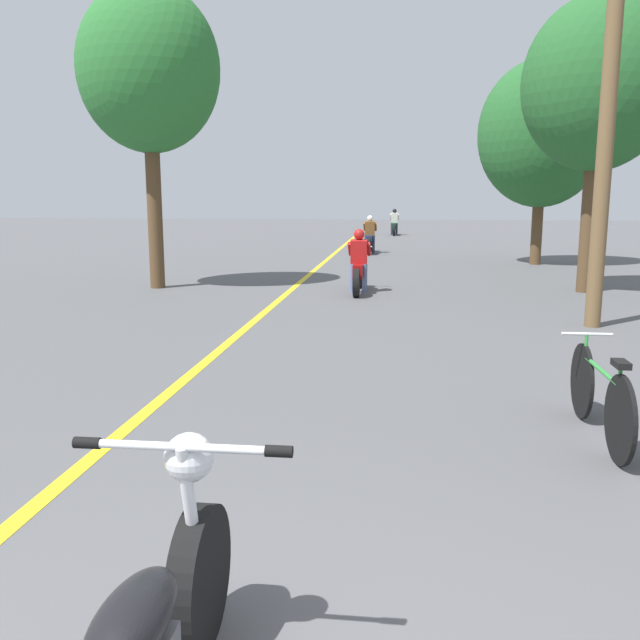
{
  "coord_description": "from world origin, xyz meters",
  "views": [
    {
      "loc": [
        0.64,
        -1.29,
        1.99
      ],
      "look_at": [
        -0.07,
        4.65,
        0.9
      ],
      "focal_mm": 38.0,
      "sensor_mm": 36.0,
      "label": 1
    }
  ],
  "objects_px": {
    "roadside_tree_right_far": "(542,134)",
    "motorcycle_rider_lead": "(359,268)",
    "motorcycle_rider_mid": "(370,239)",
    "utility_pole": "(610,75)",
    "roadside_tree_right_near": "(598,85)",
    "roadside_tree_left": "(149,71)",
    "bicycle_parked": "(600,396)",
    "motorcycle_rider_far": "(394,225)"
  },
  "relations": [
    {
      "from": "motorcycle_rider_lead",
      "to": "bicycle_parked",
      "type": "relative_size",
      "value": 1.13
    },
    {
      "from": "roadside_tree_right_far",
      "to": "motorcycle_rider_lead",
      "type": "distance_m",
      "value": 8.9
    },
    {
      "from": "utility_pole",
      "to": "motorcycle_rider_lead",
      "type": "height_order",
      "value": "utility_pole"
    },
    {
      "from": "roadside_tree_right_near",
      "to": "roadside_tree_right_far",
      "type": "xyz_separation_m",
      "value": [
        0.13,
        6.06,
        -0.42
      ]
    },
    {
      "from": "motorcycle_rider_far",
      "to": "bicycle_parked",
      "type": "xyz_separation_m",
      "value": [
        2.02,
        -30.68,
        -0.15
      ]
    },
    {
      "from": "motorcycle_rider_far",
      "to": "bicycle_parked",
      "type": "distance_m",
      "value": 30.75
    },
    {
      "from": "utility_pole",
      "to": "roadside_tree_right_far",
      "type": "bearing_deg",
      "value": 84.21
    },
    {
      "from": "roadside_tree_right_near",
      "to": "bicycle_parked",
      "type": "relative_size",
      "value": 3.35
    },
    {
      "from": "utility_pole",
      "to": "roadside_tree_right_far",
      "type": "xyz_separation_m",
      "value": [
        1.02,
        10.1,
        0.05
      ]
    },
    {
      "from": "roadside_tree_left",
      "to": "motorcycle_rider_far",
      "type": "xyz_separation_m",
      "value": [
        5.0,
        21.89,
        -4.09
      ]
    },
    {
      "from": "bicycle_parked",
      "to": "motorcycle_rider_far",
      "type": "bearing_deg",
      "value": 93.76
    },
    {
      "from": "roadside_tree_right_far",
      "to": "motorcycle_rider_far",
      "type": "bearing_deg",
      "value": 105.81
    },
    {
      "from": "utility_pole",
      "to": "motorcycle_rider_lead",
      "type": "xyz_separation_m",
      "value": [
        -3.86,
        3.42,
        -3.24
      ]
    },
    {
      "from": "utility_pole",
      "to": "roadside_tree_right_near",
      "type": "relative_size",
      "value": 1.22
    },
    {
      "from": "utility_pole",
      "to": "roadside_tree_right_far",
      "type": "distance_m",
      "value": 10.15
    },
    {
      "from": "motorcycle_rider_lead",
      "to": "bicycle_parked",
      "type": "distance_m",
      "value": 8.95
    },
    {
      "from": "roadside_tree_right_far",
      "to": "roadside_tree_left",
      "type": "height_order",
      "value": "roadside_tree_left"
    },
    {
      "from": "roadside_tree_left",
      "to": "utility_pole",
      "type": "bearing_deg",
      "value": -23.54
    },
    {
      "from": "roadside_tree_right_near",
      "to": "motorcycle_rider_far",
      "type": "height_order",
      "value": "roadside_tree_right_near"
    },
    {
      "from": "roadside_tree_left",
      "to": "motorcycle_rider_mid",
      "type": "distance_m",
      "value": 11.63
    },
    {
      "from": "motorcycle_rider_far",
      "to": "bicycle_parked",
      "type": "relative_size",
      "value": 1.17
    },
    {
      "from": "utility_pole",
      "to": "bicycle_parked",
      "type": "height_order",
      "value": "utility_pole"
    },
    {
      "from": "motorcycle_rider_mid",
      "to": "bicycle_parked",
      "type": "distance_m",
      "value": 19.01
    },
    {
      "from": "roadside_tree_right_near",
      "to": "roadside_tree_right_far",
      "type": "distance_m",
      "value": 6.08
    },
    {
      "from": "motorcycle_rider_mid",
      "to": "utility_pole",
      "type": "bearing_deg",
      "value": -73.3
    },
    {
      "from": "motorcycle_rider_lead",
      "to": "motorcycle_rider_mid",
      "type": "distance_m",
      "value": 10.23
    },
    {
      "from": "bicycle_parked",
      "to": "motorcycle_rider_lead",
      "type": "bearing_deg",
      "value": 106.43
    },
    {
      "from": "roadside_tree_right_near",
      "to": "roadside_tree_right_far",
      "type": "bearing_deg",
      "value": 88.78
    },
    {
      "from": "roadside_tree_right_far",
      "to": "motorcycle_rider_mid",
      "type": "relative_size",
      "value": 2.75
    },
    {
      "from": "roadside_tree_left",
      "to": "motorcycle_rider_mid",
      "type": "xyz_separation_m",
      "value": [
        4.25,
        10.02,
        -4.1
      ]
    },
    {
      "from": "roadside_tree_right_near",
      "to": "roadside_tree_right_far",
      "type": "relative_size",
      "value": 1.01
    },
    {
      "from": "utility_pole",
      "to": "roadside_tree_left",
      "type": "distance_m",
      "value": 9.14
    },
    {
      "from": "motorcycle_rider_lead",
      "to": "motorcycle_rider_mid",
      "type": "xyz_separation_m",
      "value": [
        -0.24,
        10.23,
        0.0
      ]
    },
    {
      "from": "utility_pole",
      "to": "motorcycle_rider_far",
      "type": "bearing_deg",
      "value": 97.47
    },
    {
      "from": "utility_pole",
      "to": "roadside_tree_right_far",
      "type": "height_order",
      "value": "utility_pole"
    },
    {
      "from": "motorcycle_rider_lead",
      "to": "motorcycle_rider_far",
      "type": "distance_m",
      "value": 22.11
    },
    {
      "from": "motorcycle_rider_far",
      "to": "utility_pole",
      "type": "bearing_deg",
      "value": -82.53
    },
    {
      "from": "utility_pole",
      "to": "roadside_tree_right_far",
      "type": "relative_size",
      "value": 1.23
    },
    {
      "from": "roadside_tree_right_near",
      "to": "motorcycle_rider_lead",
      "type": "xyz_separation_m",
      "value": [
        -4.75,
        -0.61,
        -3.71
      ]
    },
    {
      "from": "motorcycle_rider_mid",
      "to": "motorcycle_rider_lead",
      "type": "bearing_deg",
      "value": -88.67
    },
    {
      "from": "roadside_tree_right_far",
      "to": "motorcycle_rider_lead",
      "type": "relative_size",
      "value": 2.93
    },
    {
      "from": "motorcycle_rider_mid",
      "to": "motorcycle_rider_far",
      "type": "distance_m",
      "value": 11.89
    }
  ]
}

